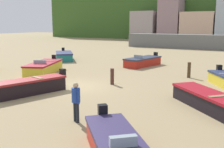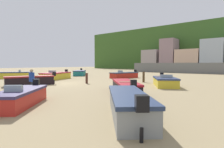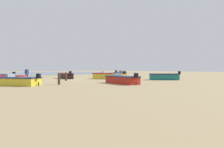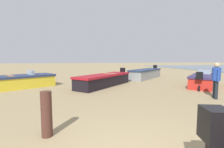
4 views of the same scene
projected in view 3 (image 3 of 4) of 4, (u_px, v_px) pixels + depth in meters
name	position (u px, v px, depth m)	size (l,w,h in m)	color
ground_plane	(70.00, 80.00, 27.67)	(160.00, 160.00, 0.00)	#98845D
boat_yellow_0	(120.00, 75.00, 35.54)	(3.54, 4.57, 1.20)	gold
boat_black_1	(3.00, 79.00, 22.33)	(4.30, 4.28, 1.10)	black
boat_yellow_2	(109.00, 76.00, 29.48)	(3.25, 4.91, 1.20)	gold
boat_black_3	(66.00, 76.00, 30.39)	(2.38, 4.46, 1.18)	black
boat_red_4	(122.00, 80.00, 20.53)	(2.37, 4.51, 1.12)	#B12519
boat_teal_5	(164.00, 77.00, 27.24)	(3.78, 3.99, 1.18)	#1B7173
boat_yellow_7	(17.00, 81.00, 18.30)	(3.59, 4.31, 1.10)	gold
mooring_post_near_water	(59.00, 79.00, 19.32)	(0.24, 0.24, 1.13)	#453320
mooring_post_mid_beach	(66.00, 77.00, 25.30)	(0.24, 0.24, 1.04)	#492921
beach_walker_foreground	(27.00, 73.00, 28.45)	(0.51, 0.46, 1.62)	black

